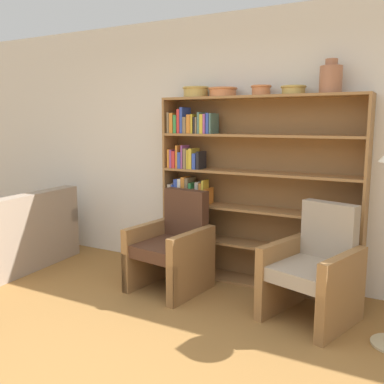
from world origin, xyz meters
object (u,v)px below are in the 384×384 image
Objects in this scene: armchair_leather at (173,247)px; couch at (4,243)px; bookshelf at (238,192)px; vase_tall at (331,79)px; bowl_brass at (196,91)px; bowl_cream at (261,90)px; armchair_cushioned at (314,270)px; bowl_slate at (293,89)px; bowl_olive at (223,91)px.

couch is at bearing 19.31° from armchair_leather.
bookshelf is 1.40m from vase_tall.
bowl_cream is (0.71, -0.00, -0.01)m from bowl_brass.
bookshelf is at bearing -123.80° from armchair_leather.
armchair_cushioned is (1.39, -0.00, 0.00)m from armchair_leather.
bowl_brass is 1.42× the size of bowl_cream.
bowl_brass is 1.20× the size of bowl_slate.
bowl_slate is at bearing -1.66° from bookshelf.
bowl_brass is at bearing 180.00° from bowl_olive.
bowl_olive is 1.95m from armchair_cushioned.
bowl_cream is (0.41, -0.00, 0.00)m from bowl_olive.
bowl_brass is 0.97× the size of bowl_olive.
bowl_brass is at bearing 180.00° from vase_tall.
couch is at bearing 23.96° from armchair_cushioned.
vase_tall is (0.87, -0.02, 1.09)m from bookshelf.
vase_tall is 0.31× the size of armchair_leather.
couch is at bearing -157.84° from bowl_olive.
bowl_cream is 1.76m from armchair_leather.
bowl_slate reaches higher than bookshelf.
armchair_cushioned is at bearing -86.72° from couch.
couch is (-1.97, -0.93, -1.66)m from bowl_brass.
bowl_olive is (0.31, 0.00, -0.01)m from bowl_brass.
bowl_brass reaches higher than bowl_cream.
bowl_olive is at bearing -8.13° from armchair_cushioned.
bowl_cream is 0.84× the size of bowl_slate.
armchair_leather is (-0.70, -0.51, -1.53)m from bowl_cream.
bookshelf is 1.03m from bowl_olive.
bowl_brass is at bearing -68.45° from couch.
couch is 1.68× the size of armchair_cushioned.
vase_tall is 1.69m from armchair_cushioned.
bowl_brass reaches higher than bowl_olive.
bowl_olive is at bearing -174.96° from bookshelf.
bowl_olive is 0.72m from bowl_slate.
bowl_brass is 1.62m from armchair_leather.
armchair_leather is at bearing -131.39° from bookshelf.
bowl_brass is 0.29× the size of armchair_leather.
bowl_cream is at bearing -135.92° from armchair_leather.
vase_tall is at bearing -78.08° from couch.
bowl_olive is at bearing 180.00° from bowl_slate.
vase_tall reaches higher than bookshelf.
couch is (-2.27, -0.93, -1.65)m from bowl_olive.
bowl_slate is (1.02, -0.00, -0.01)m from bowl_brass.
bookshelf reaches higher than armchair_leather.
bowl_slate is at bearing -0.00° from bowl_brass.
couch is (-2.99, -0.93, -1.65)m from bowl_slate.
bowl_brass is 0.17× the size of couch.
bookshelf is at bearing 5.04° from bowl_olive.
bowl_brass reaches higher than bookshelf.
bowl_olive is at bearing -71.48° from couch.
bowl_slate is 0.79× the size of vase_tall.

